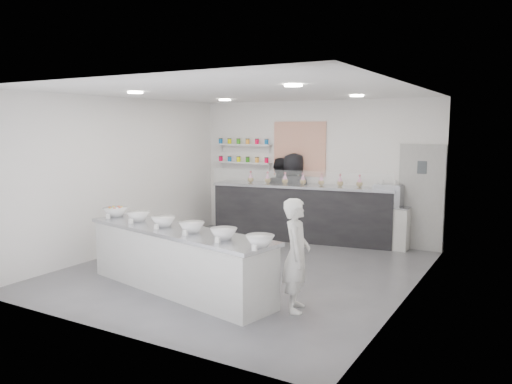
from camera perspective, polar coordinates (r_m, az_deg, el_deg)
floor at (r=8.64m, az=-1.48°, el=-8.93°), size 6.00×6.00×0.00m
ceiling at (r=8.31m, az=-1.56°, el=11.34°), size 6.00×6.00×0.00m
back_wall at (r=11.00m, az=6.65°, el=2.54°), size 5.50×0.00×5.50m
left_wall at (r=10.04m, az=-15.04°, el=1.86°), size 0.00×6.00×6.00m
right_wall at (r=7.31m, az=17.22°, el=-0.26°), size 0.00×6.00×6.00m
back_door at (r=10.34m, az=18.34°, el=-0.62°), size 0.88×0.04×2.10m
pattern_panel at (r=11.09m, az=4.97°, el=4.93°), size 1.25×0.03×1.20m
jar_shelf_lower at (r=11.70m, az=-1.44°, el=3.37°), size 1.45×0.22×0.04m
jar_shelf_upper at (r=11.68m, az=-1.45°, el=5.43°), size 1.45×0.22×0.04m
preserve_jars at (r=11.67m, az=-1.50°, el=4.74°), size 1.45×0.10×0.56m
downlight_0 at (r=8.36m, az=-13.63°, el=10.98°), size 0.24×0.24×0.02m
downlight_1 at (r=6.76m, az=4.29°, el=12.03°), size 0.24×0.24×0.02m
downlight_2 at (r=10.40m, az=-3.57°, el=10.45°), size 0.24×0.24×0.02m
downlight_3 at (r=9.17m, az=11.46°, el=10.71°), size 0.24×0.24×0.02m
prep_counter at (r=7.59m, az=-8.90°, el=-7.68°), size 3.52×1.46×0.94m
back_bar at (r=10.79m, az=5.34°, el=-2.35°), size 3.95×1.31×1.21m
sneeze_guard at (r=10.36m, az=4.88°, el=1.53°), size 3.79×0.62×0.33m
espresso_ledge at (r=10.43m, az=13.94°, el=-3.84°), size 1.16×0.37×0.86m
espresso_machine at (r=10.29m, az=14.87°, el=-0.40°), size 0.55×0.38×0.42m
cup_stacks at (r=10.38m, az=13.20°, el=-0.62°), size 0.24×0.24×0.30m
prep_bowls at (r=7.46m, az=-8.99°, el=-3.67°), size 3.64×1.20×0.15m
label_cards at (r=7.04m, az=-10.86°, el=-4.72°), size 3.31×0.04×0.07m
cookie_bags at (r=10.69m, az=5.38°, el=1.50°), size 2.52×0.53×0.25m
woman_prep at (r=6.67m, az=4.64°, el=-7.18°), size 0.54×0.65×1.51m
staff_left at (r=11.25m, az=2.86°, el=-0.51°), size 1.03×0.92×1.75m
staff_right at (r=11.10m, az=4.30°, el=-0.34°), size 0.94×0.64×1.86m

